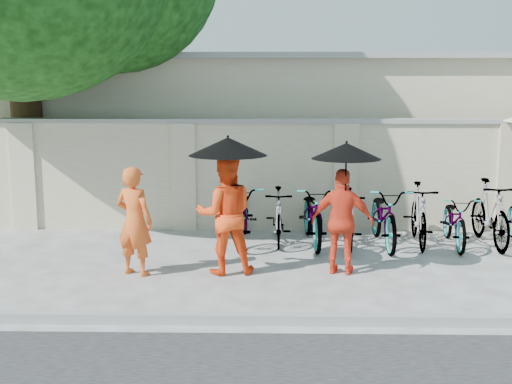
{
  "coord_description": "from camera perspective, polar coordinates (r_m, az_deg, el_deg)",
  "views": [
    {
      "loc": [
        0.58,
        -8.71,
        2.74
      ],
      "look_at": [
        0.39,
        0.87,
        1.1
      ],
      "focal_mm": 45.0,
      "sensor_mm": 36.0,
      "label": 1
    }
  ],
  "objects": [
    {
      "name": "bike_6",
      "position": [
        11.31,
        17.29,
        -2.43
      ],
      "size": [
        0.72,
        1.73,
        0.89
      ],
      "primitive_type": "imported",
      "rotation": [
        0.0,
        0.0,
        -0.08
      ],
      "color": "gray",
      "rests_on": "ground"
    },
    {
      "name": "bike_7",
      "position": [
        11.53,
        20.08,
        -1.8
      ],
      "size": [
        0.53,
        1.86,
        1.11
      ],
      "primitive_type": "imported",
      "rotation": [
        0.0,
        0.0,
        0.0
      ],
      "color": "gray",
      "rests_on": "ground"
    },
    {
      "name": "monk_left",
      "position": [
        9.31,
        -10.76,
        -2.55
      ],
      "size": [
        0.68,
        0.57,
        1.58
      ],
      "primitive_type": "imported",
      "rotation": [
        0.0,
        0.0,
        2.74
      ],
      "color": "orange",
      "rests_on": "ground"
    },
    {
      "name": "bike_2",
      "position": [
        11.0,
        5.11,
        -2.0
      ],
      "size": [
        0.81,
        2.0,
        1.03
      ],
      "primitive_type": "imported",
      "rotation": [
        0.0,
        0.0,
        0.06
      ],
      "color": "gray",
      "rests_on": "ground"
    },
    {
      "name": "kerb",
      "position": [
        7.53,
        -3.42,
        -11.16
      ],
      "size": [
        40.0,
        0.16,
        0.12
      ],
      "primitive_type": "cube",
      "color": "gray",
      "rests_on": "ground"
    },
    {
      "name": "bike_4",
      "position": [
        11.03,
        11.34,
        -2.1
      ],
      "size": [
        0.72,
        1.98,
        1.03
      ],
      "primitive_type": "imported",
      "rotation": [
        0.0,
        0.0,
        0.02
      ],
      "color": "gray",
      "rests_on": "ground"
    },
    {
      "name": "parasol_right",
      "position": [
        9.04,
        8.04,
        3.64
      ],
      "size": [
        0.98,
        0.98,
        1.04
      ],
      "color": "black",
      "rests_on": "ground"
    },
    {
      "name": "building_behind",
      "position": [
        15.81,
        6.34,
        5.52
      ],
      "size": [
        14.0,
        6.0,
        3.2
      ],
      "primitive_type": "cube",
      "color": "beige",
      "rests_on": "ground"
    },
    {
      "name": "monk_center",
      "position": [
        9.23,
        -2.75,
        -2.0
      ],
      "size": [
        0.93,
        0.77,
        1.74
      ],
      "primitive_type": "imported",
      "rotation": [
        0.0,
        0.0,
        3.28
      ],
      "color": "#FF4714",
      "rests_on": "ground"
    },
    {
      "name": "compound_wall",
      "position": [
        12.04,
        3.15,
        1.39
      ],
      "size": [
        20.0,
        0.3,
        2.0
      ],
      "primitive_type": "cube",
      "color": "beige",
      "rests_on": "ground"
    },
    {
      "name": "bike_3",
      "position": [
        10.92,
        8.28,
        -2.32
      ],
      "size": [
        0.55,
        1.63,
        0.96
      ],
      "primitive_type": "imported",
      "rotation": [
        0.0,
        0.0,
        -0.06
      ],
      "color": "gray",
      "rests_on": "ground"
    },
    {
      "name": "bike_1",
      "position": [
        11.03,
        2.0,
        -2.14
      ],
      "size": [
        0.45,
        1.58,
        0.95
      ],
      "primitive_type": "imported",
      "rotation": [
        0.0,
        0.0,
        -0.0
      ],
      "color": "gray",
      "rests_on": "ground"
    },
    {
      "name": "bike_0",
      "position": [
        11.05,
        -1.09,
        -1.88
      ],
      "size": [
        0.69,
        1.97,
        1.04
      ],
      "primitive_type": "imported",
      "rotation": [
        0.0,
        0.0,
        0.0
      ],
      "color": "gray",
      "rests_on": "ground"
    },
    {
      "name": "ground",
      "position": [
        9.15,
        -2.56,
        -7.72
      ],
      "size": [
        80.0,
        80.0,
        0.0
      ],
      "primitive_type": "plane",
      "color": "#BDBDBD"
    },
    {
      "name": "monk_right",
      "position": [
        9.28,
        7.71,
        -2.64
      ],
      "size": [
        0.96,
        0.59,
        1.53
      ],
      "primitive_type": "imported",
      "rotation": [
        0.0,
        0.0,
        2.89
      ],
      "color": "red",
      "rests_on": "ground"
    },
    {
      "name": "parasol_center",
      "position": [
        8.99,
        -2.52,
        4.07
      ],
      "size": [
        1.11,
        1.11,
        1.0
      ],
      "color": "black",
      "rests_on": "ground"
    },
    {
      "name": "bike_5",
      "position": [
        11.22,
        14.27,
        -1.97
      ],
      "size": [
        0.66,
        1.79,
        1.05
      ],
      "primitive_type": "imported",
      "rotation": [
        0.0,
        0.0,
        -0.1
      ],
      "color": "gray",
      "rests_on": "ground"
    }
  ]
}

